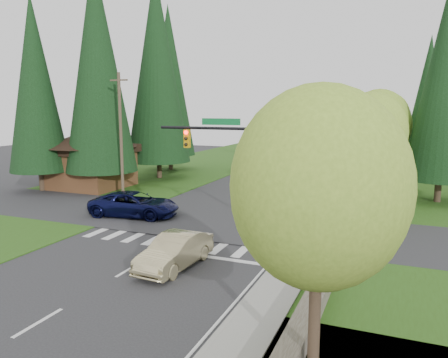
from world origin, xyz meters
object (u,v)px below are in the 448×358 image
Objects in this scene: parked_car_c at (335,169)px; parked_car_e at (356,157)px; sedan_champagne at (175,251)px; suv_navy at (135,204)px; parked_car_b at (326,172)px; parked_car_a at (327,187)px; parked_car_d at (344,158)px.

parked_car_c reaches higher than parked_car_e.
sedan_champagne is 0.78× the size of suv_navy.
parked_car_c is (0.65, 2.01, 0.09)m from parked_car_b.
sedan_champagne reaches higher than parked_car_b.
parked_car_a is 24.50m from parked_car_e.
suv_navy is 16.54m from parked_car_a.
parked_car_a is at bearing -93.21° from parked_car_e.
parked_car_d is at bearing 90.22° from sedan_champagne.
parked_car_c reaches higher than parked_car_a.
parked_car_d is 2.85m from parked_car_e.
parked_car_e is at bearing 88.60° from sedan_champagne.
sedan_champagne is 30.06m from parked_car_c.
sedan_champagne is at bearing -92.52° from parked_car_c.
suv_navy is 38.52m from parked_car_e.
parked_car_c is (3.02, 29.91, 0.04)m from sedan_champagne.
suv_navy is 1.52× the size of parked_car_a.
sedan_champagne is 28.00m from parked_car_b.
sedan_champagne is 1.06× the size of parked_car_e.
parked_car_c reaches higher than parked_car_b.
parked_car_b is 2.11m from parked_car_c.
parked_car_a is at bearing -74.28° from parked_car_b.
parked_car_d reaches higher than parked_car_a.
parked_car_b is 1.13× the size of parked_car_e.
parked_car_d is (9.50, 34.46, -0.12)m from suv_navy.
parked_car_d is at bearing 86.45° from parked_car_a.
parked_car_a is 22.07m from parked_car_d.
suv_navy is at bearing -103.73° from parked_car_d.
suv_navy is at bearing 137.27° from sedan_champagne.
parked_car_c is at bearing 87.70° from sedan_champagne.
parked_car_d is (2.37, 41.89, -0.06)m from sedan_champagne.
parked_car_b is 1.19× the size of parked_car_d.
suv_navy is at bearing -109.65° from parked_car_e.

